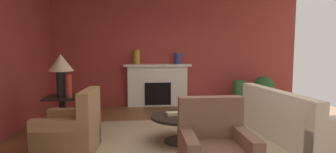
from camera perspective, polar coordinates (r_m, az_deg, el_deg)
The scene contains 15 objects.
ground_plane at distance 4.50m, azimuth 6.59°, elevation -14.22°, with size 8.49×8.49×0.00m, color brown.
wall_fireplace at distance 7.51m, azimuth 1.10°, elevation 5.78°, with size 7.04×0.12×3.08m, color #9E3833.
area_rug at distance 4.61m, azimuth 2.74°, elevation -13.60°, with size 3.43×2.79×0.01m, color tan.
fireplace at distance 7.32m, azimuth -2.23°, elevation -2.04°, with size 1.80×0.35×1.14m.
sofa at distance 5.13m, azimuth 24.71°, elevation -8.73°, with size 1.04×2.16×0.85m.
armchair_near_window at distance 4.30m, azimuth -19.81°, elevation -11.17°, with size 0.84×0.84×0.95m.
coffee_table at distance 4.51m, azimuth 2.76°, elevation -9.65°, with size 1.00×1.00×0.45m.
side_table at distance 5.25m, azimuth -21.37°, elevation -7.12°, with size 0.56×0.56×0.70m.
table_lamp at distance 5.14m, azimuth -21.71°, elevation 1.90°, with size 0.44×0.44×0.75m.
vase_tall_corner at distance 7.53m, azimuth 14.77°, elevation -3.47°, with size 0.32×0.32×0.70m, color #33703D.
vase_mantel_right at distance 7.27m, azimuth 2.11°, elevation 3.84°, with size 0.19×0.19×0.30m, color navy.
vase_mantel_left at distance 7.19m, azimuth -6.62°, elevation 4.07°, with size 0.18×0.18×0.37m, color #B7892D.
vase_on_side_table at distance 5.01m, azimuth -20.28°, elevation -1.89°, with size 0.11×0.11×0.40m, color #9E3328.
book_red_cover at distance 4.51m, azimuth 1.16°, elevation -7.85°, with size 0.23×0.15×0.05m, color tan.
potted_plant at distance 7.57m, azimuth 19.56°, elevation -2.49°, with size 0.56×0.56×0.83m.
Camera 1 is at (-0.95, -4.12, 1.53)m, focal length 28.81 mm.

